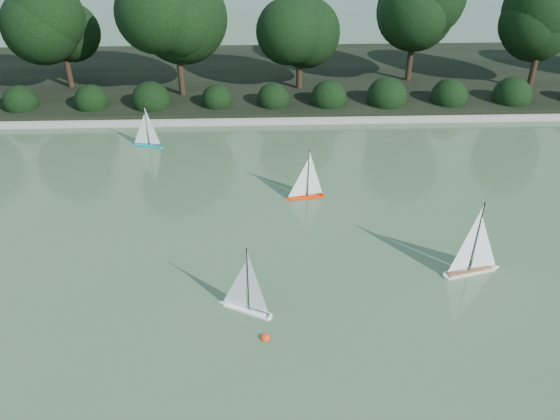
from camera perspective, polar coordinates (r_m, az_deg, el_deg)
The scene contains 10 objects.
ground at distance 9.78m, azimuth 0.44°, elevation -11.91°, with size 80.00×80.00×0.00m, color #395331.
pond_coping at distance 17.38m, azimuth -0.84°, elevation 9.34°, with size 40.00×0.35×0.18m, color gray.
far_bank at distance 21.11m, azimuth -1.11°, elevation 13.67°, with size 40.00×8.00×0.30m, color black.
tree_line at distance 19.00m, azimuth 2.85°, elevation 19.36°, with size 26.31×3.93×4.39m.
shrub_hedge at distance 18.09m, azimuth -0.92°, elevation 11.49°, with size 29.10×1.10×1.10m.
sailboat_white_a at distance 9.93m, azimuth -3.94°, elevation -9.32°, with size 1.04×0.63×1.50m.
sailboat_white_b at distance 11.41m, azimuth 19.83°, elevation -4.99°, with size 1.29×0.50×1.77m.
sailboat_orange at distance 13.17m, azimuth 2.42°, elevation 2.08°, with size 1.02×0.30×1.39m.
sailboat_teal at distance 16.27m, azimuth -13.89°, elevation 7.20°, with size 0.98×0.41×1.34m.
race_buoy at distance 9.55m, azimuth -1.56°, elevation -13.26°, with size 0.17×0.17×0.17m, color #FF340D.
Camera 1 is at (-0.33, -7.04, 6.78)m, focal length 35.00 mm.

